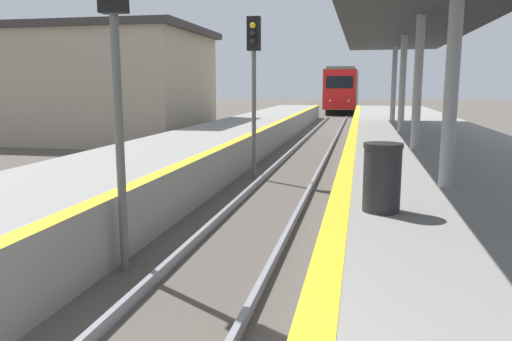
# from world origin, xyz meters

# --- Properties ---
(train) EXTENTS (2.87, 18.88, 4.27)m
(train) POSITION_xyz_m (0.00, 51.85, 2.17)
(train) COLOR black
(train) RESTS_ON ground
(signal_near) EXTENTS (0.36, 0.31, 4.45)m
(signal_near) POSITION_xyz_m (-1.33, 5.09, 3.11)
(signal_near) COLOR #595959
(signal_near) RESTS_ON ground
(signal_mid) EXTENTS (0.36, 0.31, 4.45)m
(signal_mid) POSITION_xyz_m (-1.02, 12.42, 3.11)
(signal_mid) COLOR #595959
(signal_mid) RESTS_ON ground
(station_canopy) EXTENTS (3.96, 24.15, 3.46)m
(station_canopy) POSITION_xyz_m (3.24, 11.79, 4.32)
(station_canopy) COLOR #99999E
(station_canopy) RESTS_ON platform_right
(trash_bin) EXTENTS (0.49, 0.49, 0.87)m
(trash_bin) POSITION_xyz_m (2.19, 5.19, 1.47)
(trash_bin) COLOR #262628
(trash_bin) RESTS_ON platform_right
(station_building) EXTENTS (13.46, 7.42, 5.25)m
(station_building) POSITION_xyz_m (-12.06, 20.90, 2.64)
(station_building) COLOR tan
(station_building) RESTS_ON ground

